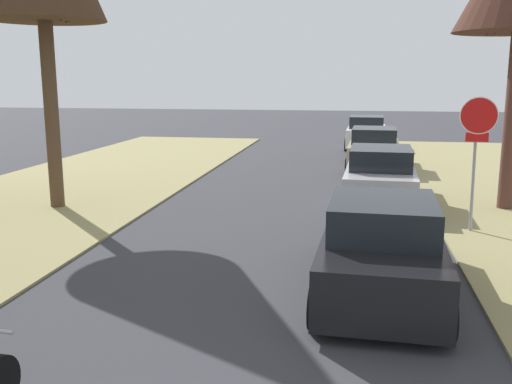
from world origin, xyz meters
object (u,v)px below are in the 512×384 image
at_px(parked_sedan_white, 366,133).
at_px(parked_sedan_black, 381,249).
at_px(parked_sedan_tan, 374,150).
at_px(stop_sign_far, 477,135).
at_px(parked_sedan_silver, 380,178).

bearing_deg(parked_sedan_white, parked_sedan_black, -90.37).
distance_m(parked_sedan_tan, parked_sedan_white, 6.78).
xyz_separation_m(parked_sedan_black, parked_sedan_tan, (0.27, 13.06, 0.00)).
bearing_deg(parked_sedan_white, parked_sedan_tan, -88.77).
relative_size(stop_sign_far, parked_sedan_black, 0.66).
bearing_deg(parked_sedan_white, parked_sedan_silver, -89.45).
height_order(stop_sign_far, parked_sedan_tan, stop_sign_far).
bearing_deg(parked_sedan_tan, stop_sign_far, -78.22).
relative_size(stop_sign_far, parked_sedan_white, 0.66).
height_order(stop_sign_far, parked_sedan_black, stop_sign_far).
distance_m(parked_sedan_black, parked_sedan_tan, 13.06).
height_order(parked_sedan_black, parked_sedan_tan, same).
xyz_separation_m(parked_sedan_silver, parked_sedan_white, (-0.13, 13.04, 0.00)).
height_order(stop_sign_far, parked_sedan_white, stop_sign_far).
bearing_deg(parked_sedan_silver, parked_sedan_black, -92.13).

